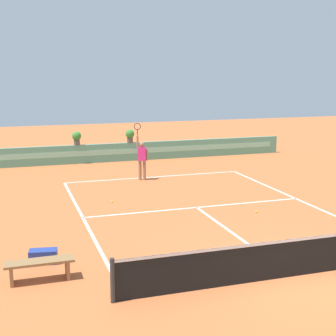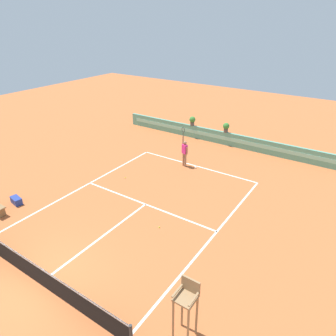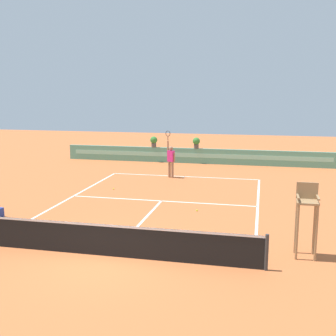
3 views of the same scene
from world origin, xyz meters
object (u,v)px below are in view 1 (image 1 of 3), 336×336
at_px(tennis_ball_near_baseline, 256,211).
at_px(tennis_ball_mid_court, 112,202).
at_px(gear_bag, 43,256).
at_px(tennis_player, 142,157).
at_px(bench_courtside, 40,266).
at_px(potted_plant_centre, 130,135).
at_px(potted_plant_left, 77,137).

distance_m(tennis_ball_near_baseline, tennis_ball_mid_court, 5.36).
distance_m(gear_bag, tennis_player, 10.11).
bearing_deg(tennis_player, bench_courtside, -117.52).
bearing_deg(potted_plant_centre, potted_plant_left, 180.00).
height_order(bench_courtside, potted_plant_left, potted_plant_left).
xyz_separation_m(gear_bag, potted_plant_centre, (5.63, 13.68, 1.23)).
bearing_deg(tennis_player, gear_bag, -119.64).
distance_m(bench_courtside, potted_plant_centre, 15.90).
relative_size(bench_courtside, potted_plant_left, 2.21).
distance_m(bench_courtside, tennis_player, 11.14).
relative_size(bench_courtside, tennis_player, 0.62).
height_order(potted_plant_centre, potted_plant_left, same).
distance_m(potted_plant_centre, potted_plant_left, 2.89).
relative_size(bench_courtside, tennis_ball_near_baseline, 23.53).
height_order(gear_bag, potted_plant_left, potted_plant_left).
relative_size(bench_courtside, potted_plant_centre, 2.21).
bearing_deg(bench_courtside, tennis_ball_mid_court, 64.66).
distance_m(tennis_ball_near_baseline, potted_plant_left, 12.23).
xyz_separation_m(tennis_ball_mid_court, potted_plant_centre, (2.75, 8.37, 1.38)).
xyz_separation_m(bench_courtside, potted_plant_left, (2.89, 14.78, 1.04)).
distance_m(gear_bag, potted_plant_left, 14.00).
xyz_separation_m(tennis_player, tennis_ball_mid_court, (-2.10, -3.45, -1.02)).
xyz_separation_m(gear_bag, tennis_ball_mid_court, (2.88, 5.31, -0.15)).
bearing_deg(bench_courtside, potted_plant_left, 78.92).
height_order(tennis_player, tennis_ball_mid_court, tennis_player).
bearing_deg(potted_plant_centre, tennis_player, -97.49).
height_order(tennis_ball_mid_court, potted_plant_centre, potted_plant_centre).
bearing_deg(potted_plant_centre, gear_bag, -112.38).
bearing_deg(gear_bag, tennis_ball_near_baseline, 18.31).
height_order(gear_bag, potted_plant_centre, potted_plant_centre).
distance_m(bench_courtside, tennis_ball_mid_court, 7.10).
bearing_deg(tennis_ball_near_baseline, bench_courtside, -154.84).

